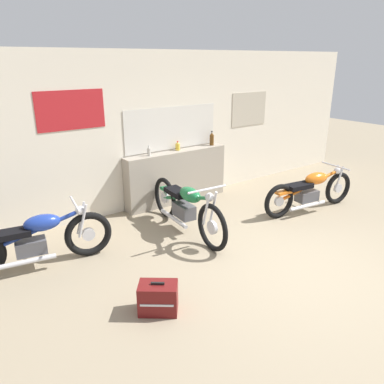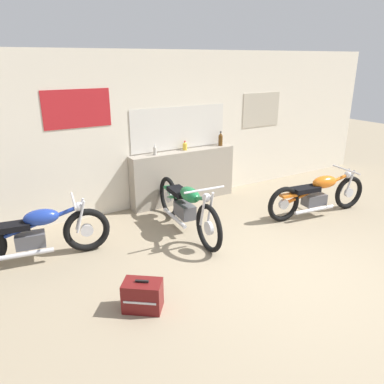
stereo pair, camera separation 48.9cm
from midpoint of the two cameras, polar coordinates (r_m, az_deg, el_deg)
ground_plane at (r=5.21m, az=14.22°, el=-11.53°), size 24.00×24.00×0.00m
wall_back at (r=7.12m, az=-5.57°, el=9.53°), size 10.00×0.07×2.80m
sill_counter at (r=7.21m, az=-4.29°, el=2.32°), size 2.14×0.28×1.00m
bottle_leftmost at (r=6.77m, az=-8.66°, el=6.16°), size 0.06×0.06×0.19m
bottle_left_center at (r=7.13m, az=-4.18°, el=6.95°), size 0.08×0.08×0.17m
bottle_center at (r=7.53m, az=1.15°, el=8.07°), size 0.08×0.08×0.29m
motorcycle_green at (r=5.93m, az=-3.28°, el=-2.21°), size 0.64×2.15×0.91m
motorcycle_orange at (r=7.04m, az=15.72°, el=0.24°), size 2.08×0.64×0.78m
motorcycle_blue at (r=5.46m, az=-25.16°, el=-6.65°), size 2.01×0.64×0.82m
hard_case_darkred at (r=4.30m, az=-8.57°, el=-15.74°), size 0.50×0.47×0.37m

